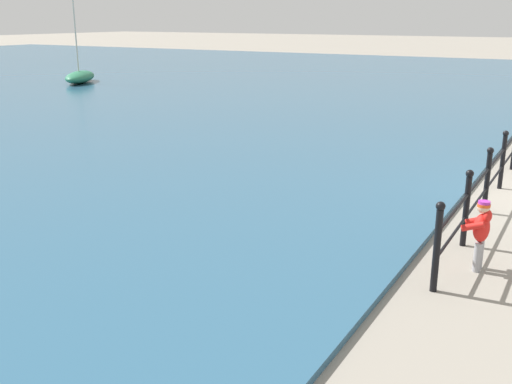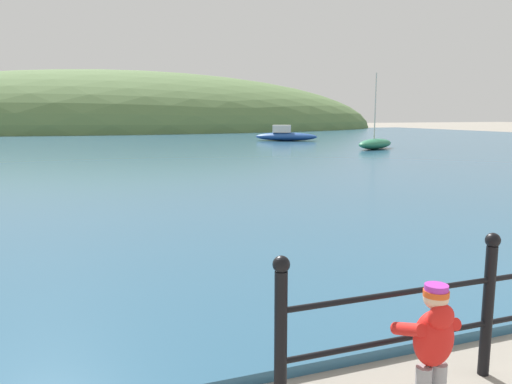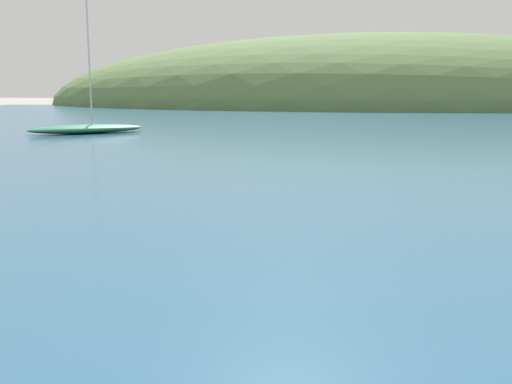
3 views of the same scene
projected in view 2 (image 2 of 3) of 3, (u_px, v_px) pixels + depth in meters
name	position (u px, v px, depth m)	size (l,w,h in m)	color
water	(172.00, 145.00, 33.52)	(80.00, 60.00, 0.10)	#2D5B7A
far_hillside	(119.00, 130.00, 67.61)	(74.39, 40.91, 15.54)	#567542
child_in_coat	(433.00, 341.00, 3.43)	(0.38, 0.37, 1.00)	#99999E
boat_red_dinghy	(375.00, 144.00, 29.11)	(3.55, 2.76, 4.35)	#287551
boat_far_right	(286.00, 136.00, 37.93)	(4.87, 3.73, 1.19)	#1E4793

